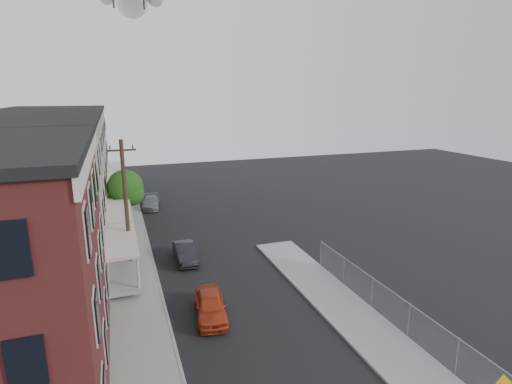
% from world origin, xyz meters
% --- Properties ---
extents(sidewalk_left, '(3.00, 62.00, 0.12)m').
position_xyz_m(sidewalk_left, '(-5.50, 24.00, 0.06)').
color(sidewalk_left, gray).
rests_on(sidewalk_left, ground).
extents(sidewalk_right, '(3.00, 26.00, 0.12)m').
position_xyz_m(sidewalk_right, '(5.50, 6.00, 0.06)').
color(sidewalk_right, gray).
rests_on(sidewalk_right, ground).
extents(curb_left, '(0.15, 62.00, 0.14)m').
position_xyz_m(curb_left, '(-4.05, 24.00, 0.07)').
color(curb_left, gray).
rests_on(curb_left, ground).
extents(curb_right, '(0.15, 26.00, 0.14)m').
position_xyz_m(curb_right, '(4.05, 6.00, 0.07)').
color(curb_right, gray).
rests_on(curb_right, ground).
extents(row_house_a, '(11.98, 7.00, 10.30)m').
position_xyz_m(row_house_a, '(-11.96, 16.50, 5.13)').
color(row_house_a, slate).
rests_on(row_house_a, ground).
extents(row_house_b, '(11.98, 7.00, 10.30)m').
position_xyz_m(row_house_b, '(-11.96, 23.50, 5.13)').
color(row_house_b, gray).
rests_on(row_house_b, ground).
extents(row_house_c, '(11.98, 7.00, 10.30)m').
position_xyz_m(row_house_c, '(-11.96, 30.50, 5.13)').
color(row_house_c, slate).
rests_on(row_house_c, ground).
extents(row_house_d, '(11.98, 7.00, 10.30)m').
position_xyz_m(row_house_d, '(-11.96, 37.50, 5.13)').
color(row_house_d, gray).
rests_on(row_house_d, ground).
extents(row_house_e, '(11.98, 7.00, 10.30)m').
position_xyz_m(row_house_e, '(-11.96, 44.50, 5.13)').
color(row_house_e, slate).
rests_on(row_house_e, ground).
extents(chainlink_fence, '(0.06, 18.06, 1.90)m').
position_xyz_m(chainlink_fence, '(7.00, 5.00, 1.00)').
color(chainlink_fence, gray).
rests_on(chainlink_fence, ground).
extents(utility_pole, '(1.80, 0.26, 9.00)m').
position_xyz_m(utility_pole, '(-5.60, 18.00, 4.67)').
color(utility_pole, black).
rests_on(utility_pole, ground).
extents(street_tree, '(3.22, 3.20, 5.20)m').
position_xyz_m(street_tree, '(-5.27, 27.92, 3.45)').
color(street_tree, black).
rests_on(street_tree, ground).
extents(car_near, '(2.13, 4.22, 1.38)m').
position_xyz_m(car_near, '(-1.80, 10.17, 0.69)').
color(car_near, '#B13616').
rests_on(car_near, ground).
extents(car_mid, '(1.38, 3.92, 1.29)m').
position_xyz_m(car_mid, '(-1.80, 18.12, 0.64)').
color(car_mid, black).
rests_on(car_mid, ground).
extents(car_far, '(2.23, 4.40, 1.23)m').
position_xyz_m(car_far, '(-2.89, 33.10, 0.61)').
color(car_far, slate).
rests_on(car_far, ground).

